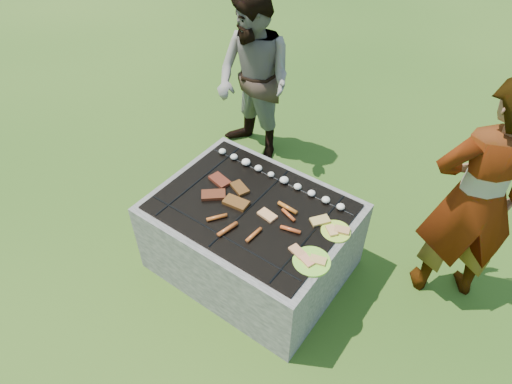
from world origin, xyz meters
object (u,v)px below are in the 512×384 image
plate_far (336,231)px  bystander (254,81)px  cook (476,200)px  plate_near (312,261)px  fire_pit (252,239)px

plate_far → bystander: (-1.35, 0.96, 0.16)m
cook → plate_far: bearing=5.7°
plate_far → bystander: bearing=144.5°
cook → bystander: (-1.98, 0.45, -0.07)m
plate_near → plate_far: bearing=89.8°
cook → bystander: bearing=-46.1°
plate_near → cook: (0.64, 0.81, 0.23)m
plate_near → cook: bearing=51.9°
plate_near → fire_pit: bearing=163.9°
fire_pit → bystander: bearing=125.6°
plate_far → bystander: 1.67m
plate_far → plate_near: (-0.00, -0.30, -0.00)m
fire_pit → plate_near: bearing=-16.1°
fire_pit → bystander: 1.44m
fire_pit → plate_far: size_ratio=6.10×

